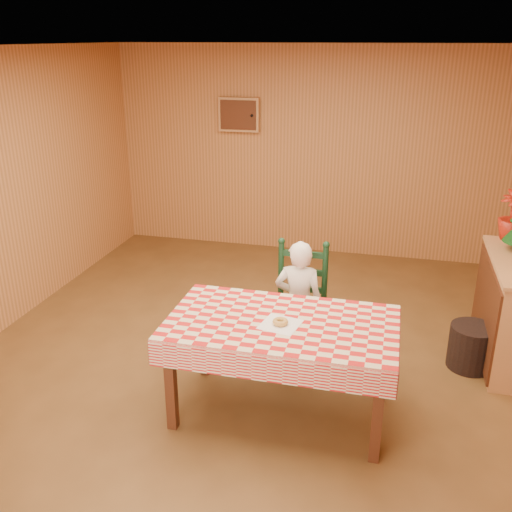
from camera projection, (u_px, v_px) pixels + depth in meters
The scene contains 8 objects.
ground at pixel (250, 366), 4.94m from camera, with size 6.00×6.00×0.00m, color brown.
cabin_walls at pixel (265, 145), 4.76m from camera, with size 5.10×6.05×2.65m.
dining_table at pixel (282, 332), 4.10m from camera, with size 1.66×0.96×0.77m.
ladder_chair at pixel (300, 307), 4.88m from camera, with size 0.44×0.40×1.08m.
seated_child at pixel (299, 304), 4.80m from camera, with size 0.41×0.27×1.12m, color white.
napkin at pixel (280, 324), 4.02m from camera, with size 0.26×0.26×0.00m, color white.
donut at pixel (280, 322), 4.01m from camera, with size 0.11×0.11×0.04m, color #C09445.
storage_bin at pixel (471, 347), 4.87m from camera, with size 0.38×0.38×0.38m, color black.
Camera 1 is at (1.07, -4.12, 2.67)m, focal length 40.00 mm.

